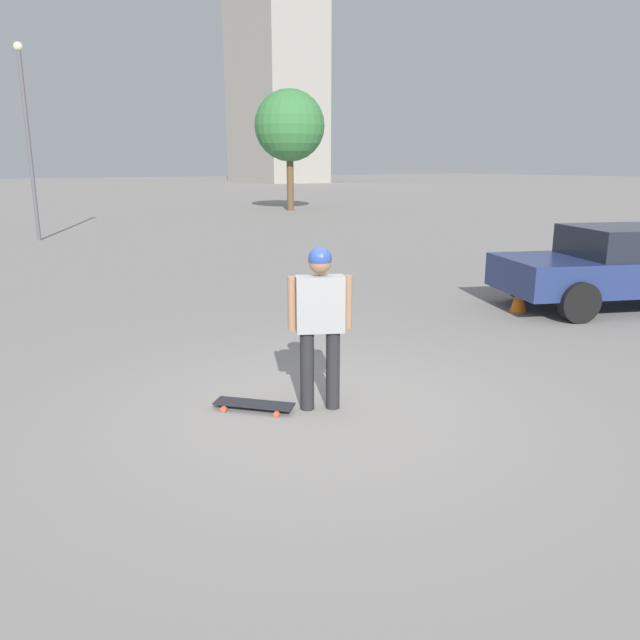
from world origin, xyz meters
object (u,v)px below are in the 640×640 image
skateboard (254,404)px  car_parked_near (621,266)px  traffic_cone (519,297)px  person (320,314)px

skateboard → car_parked_near: 7.48m
skateboard → car_parked_near: (-7.40, -0.92, 0.66)m
skateboard → traffic_cone: bearing=-119.3°
person → traffic_cone: size_ratio=3.31×
person → skateboard: person is taller
car_parked_near → traffic_cone: (1.72, -0.65, -0.47)m
traffic_cone → car_parked_near: bearing=159.4°
skateboard → traffic_cone: (-5.67, -1.57, 0.19)m
skateboard → car_parked_near: car_parked_near is taller
person → skateboard: bearing=176.9°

